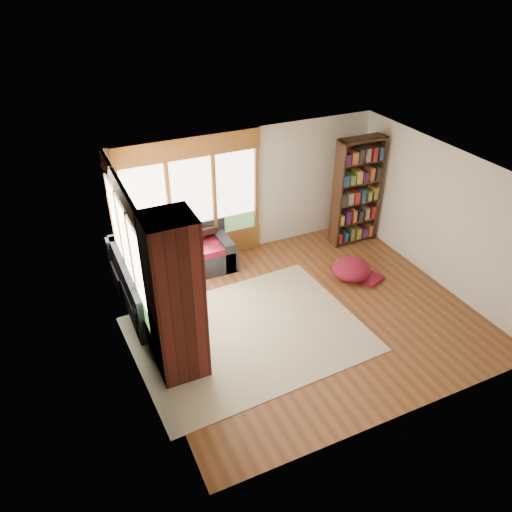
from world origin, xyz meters
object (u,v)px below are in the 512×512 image
object	(u,v)px
sectional_sofa	(171,276)
pouf	(351,269)
brick_chimney	(175,299)
dog_tan	(170,247)
area_rug	(248,334)
bookshelf	(357,192)
dog_brindle	(174,279)

from	to	relation	value
sectional_sofa	pouf	world-z (taller)	sectional_sofa
brick_chimney	dog_tan	world-z (taller)	brick_chimney
brick_chimney	sectional_sofa	xyz separation A→B (m)	(0.45, 2.05, -1.00)
area_rug	bookshelf	distance (m)	3.99
area_rug	pouf	size ratio (longest dim) A/B	5.05
pouf	brick_chimney	bearing A→B (deg)	-165.51
dog_tan	dog_brindle	bearing A→B (deg)	-112.27
area_rug	dog_tan	distance (m)	2.22
sectional_sofa	pouf	size ratio (longest dim) A/B	3.00
sectional_sofa	pouf	distance (m)	3.44
dog_tan	sectional_sofa	bearing A→B (deg)	-125.20
brick_chimney	dog_tan	xyz separation A→B (m)	(0.53, 2.23, -0.49)
bookshelf	dog_brindle	distance (m)	4.32
brick_chimney	dog_tan	size ratio (longest dim) A/B	2.42
brick_chimney	pouf	bearing A→B (deg)	14.49
sectional_sofa	dog_brindle	xyz separation A→B (m)	(-0.12, -0.75, 0.43)
sectional_sofa	bookshelf	distance (m)	4.18
brick_chimney	dog_brindle	size ratio (longest dim) A/B	3.24
pouf	dog_brindle	xyz separation A→B (m)	(-3.38, 0.34, 0.52)
area_rug	dog_brindle	xyz separation A→B (m)	(-0.90, 1.02, 0.73)
brick_chimney	dog_brindle	distance (m)	1.46
pouf	dog_brindle	size ratio (longest dim) A/B	0.92
bookshelf	dog_brindle	world-z (taller)	bookshelf
area_rug	pouf	distance (m)	2.58
sectional_sofa	area_rug	xyz separation A→B (m)	(0.78, -1.77, -0.30)
bookshelf	pouf	world-z (taller)	bookshelf
bookshelf	dog_tan	distance (m)	4.02
bookshelf	dog_tan	world-z (taller)	bookshelf
bookshelf	dog_brindle	xyz separation A→B (m)	(-4.21, -0.87, -0.42)
brick_chimney	sectional_sofa	bearing A→B (deg)	77.71
pouf	bookshelf	bearing A→B (deg)	55.61
brick_chimney	sectional_sofa	distance (m)	2.32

